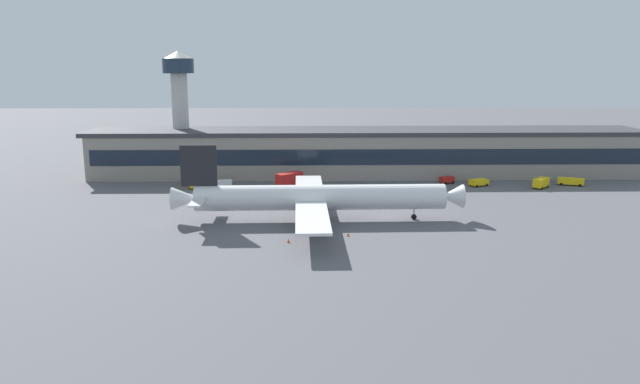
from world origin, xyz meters
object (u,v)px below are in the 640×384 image
control_tower (180,99)px  baggage_tug (447,179)px  stair_truck (193,180)px  pushback_tractor (478,182)px  traffic_cone_1 (348,234)px  catering_truck (290,180)px  follow_me_car (223,183)px  belt_loader (570,181)px  crew_van (541,182)px  airliner (316,198)px  traffic_cone_0 (288,241)px

control_tower → baggage_tug: bearing=-12.9°
stair_truck → pushback_tractor: (73.42, -0.04, -0.93)m
baggage_tug → traffic_cone_1: 56.57m
catering_truck → stair_truck: catering_truck is taller
follow_me_car → traffic_cone_1: size_ratio=6.85×
belt_loader → crew_van: bearing=-160.9°
control_tower → baggage_tug: 77.04m
crew_van → belt_loader: 9.29m
pushback_tractor → traffic_cone_1: size_ratio=8.00×
belt_loader → traffic_cone_1: (-60.75, -45.18, -0.81)m
pushback_tractor → follow_me_car: bearing=-179.9°
airliner → baggage_tug: size_ratio=14.31×
catering_truck → baggage_tug: bearing=8.3°
airliner → belt_loader: 74.68m
stair_truck → baggage_tug: 66.16m
control_tower → catering_truck: 43.00m
pushback_tractor → traffic_cone_0: bearing=-134.3°
control_tower → stair_truck: size_ratio=5.31×
follow_me_car → baggage_tug: bearing=3.4°
pushback_tractor → traffic_cone_1: (-36.74, -44.95, -0.71)m
traffic_cone_1 → airliner: bearing=116.8°
follow_me_car → stair_truck: size_ratio=0.72×
pushback_tractor → baggage_tug: 8.10m
stair_truck → traffic_cone_0: stair_truck is taller
follow_me_car → traffic_cone_0: size_ratio=6.67×
crew_van → baggage_tug: size_ratio=1.28×
control_tower → crew_van: 99.75m
traffic_cone_0 → airliner: bearing=71.5°
catering_truck → baggage_tug: 41.65m
crew_van → stair_truck: size_ratio=0.81×
follow_me_car → pushback_tractor: 65.62m
pushback_tractor → traffic_cone_0: pushback_tractor is taller
crew_van → stair_truck: bearing=178.2°
airliner → baggage_tug: (35.14, 36.95, -3.65)m
control_tower → crew_van: control_tower is taller
control_tower → airliner: bearing=-55.1°
catering_truck → traffic_cone_0: bearing=-88.8°
airliner → pushback_tractor: bearing=38.3°
pushback_tractor → traffic_cone_1: pushback_tractor is taller
crew_van → traffic_cone_0: 77.92m
crew_van → traffic_cone_1: 66.92m
airliner → traffic_cone_1: size_ratio=85.98×
catering_truck → belt_loader: 72.63m
crew_van → traffic_cone_1: (-51.98, -42.13, -1.12)m
airliner → traffic_cone_1: 13.50m
traffic_cone_1 → pushback_tractor: bearing=50.7°
follow_me_car → belt_loader: 89.62m
baggage_tug → control_tower: bearing=167.1°
follow_me_car → belt_loader: size_ratio=0.70×
traffic_cone_0 → belt_loader: bearing=34.4°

